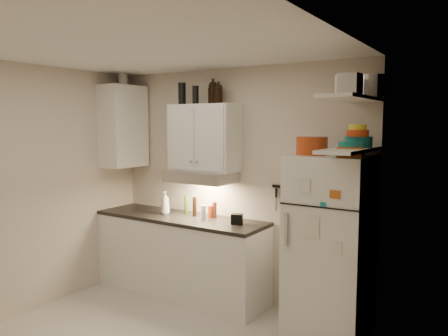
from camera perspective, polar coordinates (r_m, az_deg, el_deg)
The scene contains 35 objects.
ceiling at distance 3.76m, azimuth -11.12°, elevation 15.29°, with size 3.20×3.00×0.02m, color white.
back_wall at distance 4.96m, azimuth 1.42°, elevation -2.11°, with size 3.20×0.02×2.60m, color beige.
left_wall at distance 5.01m, azimuth -24.19°, elevation -2.55°, with size 0.02×3.00×2.60m, color beige.
right_wall at distance 2.92m, azimuth 12.99°, elevation -7.88°, with size 0.02×3.00×2.60m, color beige.
base_cabinet at distance 5.21m, azimuth -5.71°, elevation -11.46°, with size 2.10×0.60×0.88m, color white.
countertop at distance 5.09m, azimuth -5.76°, elevation -6.51°, with size 2.10×0.62×0.04m, color black.
upper_cabinet at distance 4.93m, azimuth -2.61°, elevation 3.96°, with size 0.80×0.33×0.75m, color white.
side_cabinet at distance 5.57m, azimuth -13.02°, elevation 5.32°, with size 0.33×0.55×1.00m, color white.
range_hood at distance 4.91m, azimuth -3.03°, elevation -1.13°, with size 0.76×0.46×0.12m, color silver.
fridge at distance 4.21m, azimuth 13.67°, elevation -9.98°, with size 0.70×0.68×1.70m, color white.
shelf_hi at distance 3.87m, azimuth 16.32°, elevation 8.78°, with size 0.30×0.95×0.03m, color white.
shelf_lo at distance 3.87m, azimuth 16.13°, elevation 2.27°, with size 0.30×0.95×0.03m, color white.
knife_strip at distance 4.61m, azimuth 8.70°, elevation -2.54°, with size 0.42×0.02×0.03m, color black.
dutch_oven at distance 4.08m, azimuth 11.40°, elevation 2.87°, with size 0.28×0.28×0.17m, color #AF3A14.
book_stack at distance 3.89m, azimuth 16.21°, elevation 2.03°, with size 0.20×0.25×0.09m, color #B75416.
spice_jar at distance 4.01m, azimuth 14.81°, elevation 2.22°, with size 0.06×0.06×0.09m, color silver.
stock_pot at distance 4.20m, azimuth 18.64°, elevation 10.04°, with size 0.28×0.28×0.20m, color silver.
tin_a at distance 3.89m, azimuth 15.91°, elevation 10.29°, with size 0.17×0.16×0.17m, color #AAAAAD.
tin_b at distance 3.56m, azimuth 16.15°, elevation 10.55°, with size 0.15×0.15×0.15m, color #AAAAAD.
bowl_teal at distance 4.07m, azimuth 17.14°, elevation 3.29°, with size 0.24×0.24×0.10m, color #178183.
bowl_orange at distance 4.01m, azimuth 17.04°, elevation 4.37°, with size 0.19×0.19×0.06m, color #C63B12.
bowl_yellow at distance 4.00m, azimuth 17.07°, elevation 5.13°, with size 0.15×0.15×0.05m, color yellow.
plates at distance 3.94m, azimuth 16.24°, elevation 2.93°, with size 0.21×0.21×0.05m, color #178183.
growler_a at distance 4.97m, azimuth -1.46°, elevation 9.83°, with size 0.11×0.11×0.26m, color black, non-canonical shape.
growler_b at distance 4.86m, azimuth -0.73°, elevation 9.69°, with size 0.09×0.09×0.22m, color black, non-canonical shape.
thermos_a at distance 4.92m, azimuth -3.74°, elevation 9.49°, with size 0.07×0.07×0.20m, color black.
thermos_b at distance 5.10m, azimuth -5.50°, elevation 9.62°, with size 0.09×0.09×0.25m, color black.
side_jar at distance 5.62m, azimuth -13.07°, elevation 11.19°, with size 0.11×0.11×0.15m, color silver.
soap_bottle at distance 5.21m, azimuth -7.70°, elevation -4.34°, with size 0.12×0.12×0.30m, color white.
pepper_mill at distance 4.98m, azimuth -1.28°, elevation -5.48°, with size 0.06×0.06×0.18m, color brown.
oil_bottle at distance 5.20m, azimuth -4.95°, elevation -4.77°, with size 0.04×0.04×0.22m, color #325916.
vinegar_bottle at distance 5.05m, azimuth -3.87°, elevation -5.05°, with size 0.05×0.05×0.23m, color black.
clear_bottle at distance 4.88m, azimuth -2.71°, elevation -5.81°, with size 0.05×0.05×0.16m, color silver.
red_jar at distance 4.97m, azimuth -1.76°, elevation -5.71°, with size 0.07×0.07×0.14m, color #AF3A14.
caddy at distance 4.68m, azimuth 1.71°, elevation -6.66°, with size 0.13×0.09×0.11m, color black.
Camera 1 is at (2.57, -2.67, 1.99)m, focal length 35.00 mm.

